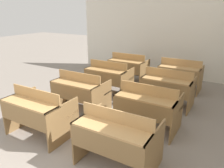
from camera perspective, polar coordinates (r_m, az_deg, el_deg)
wall_back at (r=7.74m, az=12.31°, el=12.65°), size 6.03×0.06×2.82m
bench_front_left at (r=4.16m, az=-18.60°, el=-6.71°), size 1.12×0.79×0.90m
bench_front_right at (r=3.22m, az=1.38°, el=-13.59°), size 1.12×0.79×0.90m
bench_second_left at (r=4.95m, az=-8.28°, el=-1.74°), size 1.12×0.79×0.90m
bench_second_right at (r=4.20m, az=9.34°, el=-5.67°), size 1.12×0.79×0.90m
bench_third_left at (r=5.91m, az=-0.89°, el=1.92°), size 1.12×0.79×0.90m
bench_third_right at (r=5.30m, az=14.37°, el=-0.73°), size 1.12×0.79×0.90m
bench_back_left at (r=6.95m, az=4.23°, el=4.47°), size 1.12×0.79×0.90m
bench_back_right at (r=6.45m, az=17.35°, el=2.51°), size 1.12×0.79×0.90m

